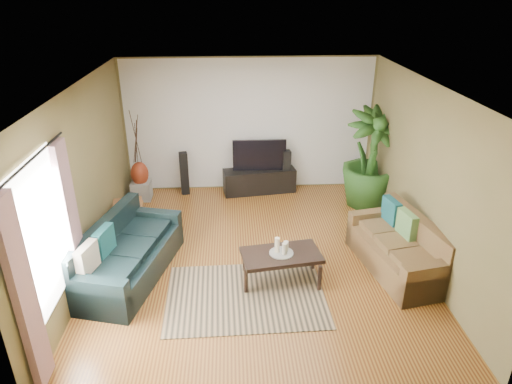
{
  "coord_description": "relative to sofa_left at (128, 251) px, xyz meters",
  "views": [
    {
      "loc": [
        -0.35,
        -6.12,
        3.97
      ],
      "look_at": [
        0.0,
        0.2,
        1.05
      ],
      "focal_mm": 32.0,
      "sensor_mm": 36.0,
      "label": 1
    }
  ],
  "objects": [
    {
      "name": "speaker_right",
      "position": [
        2.63,
        2.88,
        0.02
      ],
      "size": [
        0.18,
        0.19,
        0.89
      ],
      "primitive_type": "cube",
      "rotation": [
        0.0,
        0.0,
        0.12
      ],
      "color": "black",
      "rests_on": "floor"
    },
    {
      "name": "side_table",
      "position": [
        -0.28,
        1.4,
        -0.17
      ],
      "size": [
        0.57,
        0.57,
        0.52
      ],
      "primitive_type": "cube",
      "rotation": [
        0.0,
        0.0,
        0.19
      ],
      "color": "brown",
      "rests_on": "floor"
    },
    {
      "name": "wall_right",
      "position": [
        4.39,
        0.38,
        0.92
      ],
      "size": [
        0.0,
        5.5,
        5.5
      ],
      "primitive_type": "plane",
      "rotation": [
        1.57,
        0.0,
        -1.57
      ],
      "color": "brown",
      "rests_on": "ground"
    },
    {
      "name": "television",
      "position": [
        2.08,
        2.88,
        0.38
      ],
      "size": [
        1.07,
        0.06,
        0.63
      ],
      "primitive_type": "cube",
      "color": "black",
      "rests_on": "tv_stand"
    },
    {
      "name": "candle_tray",
      "position": [
        2.2,
        -0.25,
        0.04
      ],
      "size": [
        0.35,
        0.35,
        0.02
      ],
      "primitive_type": "cylinder",
      "color": "gray",
      "rests_on": "coffee_table"
    },
    {
      "name": "pedestal",
      "position": [
        -0.29,
        2.66,
        -0.24
      ],
      "size": [
        0.38,
        0.38,
        0.37
      ],
      "primitive_type": "cube",
      "rotation": [
        0.0,
        0.0,
        0.0
      ],
      "color": "gray",
      "rests_on": "floor"
    },
    {
      "name": "candle_short",
      "position": [
        2.27,
        -0.19,
        0.12
      ],
      "size": [
        0.07,
        0.07,
        0.14
      ],
      "primitive_type": "cylinder",
      "color": "beige",
      "rests_on": "candle_tray"
    },
    {
      "name": "candle_tall",
      "position": [
        2.14,
        -0.22,
        0.16
      ],
      "size": [
        0.07,
        0.07,
        0.22
      ],
      "primitive_type": "cylinder",
      "color": "silver",
      "rests_on": "candle_tray"
    },
    {
      "name": "wall_back",
      "position": [
        1.89,
        3.13,
        0.93
      ],
      "size": [
        5.0,
        0.0,
        5.0
      ],
      "primitive_type": "plane",
      "rotation": [
        1.57,
        0.0,
        0.0
      ],
      "color": "brown",
      "rests_on": "ground"
    },
    {
      "name": "candle_mid",
      "position": [
        2.24,
        -0.29,
        0.13
      ],
      "size": [
        0.07,
        0.07,
        0.17
      ],
      "primitive_type": "cylinder",
      "color": "beige",
      "rests_on": "candle_tray"
    },
    {
      "name": "sofa_right",
      "position": [
        3.96,
        -0.06,
        0.0
      ],
      "size": [
        1.13,
        1.89,
        0.85
      ],
      "primitive_type": "cube",
      "rotation": [
        0.0,
        0.0,
        -1.37
      ],
      "color": "brown",
      "rests_on": "floor"
    },
    {
      "name": "speaker_left",
      "position": [
        0.56,
        2.88,
        0.02
      ],
      "size": [
        0.19,
        0.2,
        0.88
      ],
      "primitive_type": "cube",
      "rotation": [
        0.0,
        0.0,
        0.19
      ],
      "color": "black",
      "rests_on": "floor"
    },
    {
      "name": "ceiling",
      "position": [
        1.89,
        0.38,
        2.28
      ],
      "size": [
        5.5,
        5.5,
        0.0
      ],
      "primitive_type": "plane",
      "rotation": [
        3.14,
        0.0,
        0.0
      ],
      "color": "white",
      "rests_on": "ground"
    },
    {
      "name": "backwall_panel",
      "position": [
        1.89,
        3.12,
        0.93
      ],
      "size": [
        4.9,
        0.0,
        4.9
      ],
      "primitive_type": "plane",
      "rotation": [
        1.57,
        0.0,
        0.0
      ],
      "color": "white",
      "rests_on": "ground"
    },
    {
      "name": "vase",
      "position": [
        -0.29,
        2.66,
        0.12
      ],
      "size": [
        0.34,
        0.34,
        0.48
      ],
      "primitive_type": "ellipsoid",
      "color": "maroon",
      "rests_on": "pedestal"
    },
    {
      "name": "curtain_near",
      "position": [
        -0.54,
        -1.97,
        0.72
      ],
      "size": [
        0.08,
        0.35,
        2.2
      ],
      "primitive_type": "cube",
      "color": "gray",
      "rests_on": "ground"
    },
    {
      "name": "wall_front",
      "position": [
        1.89,
        -2.37,
        0.93
      ],
      "size": [
        5.0,
        0.0,
        5.0
      ],
      "primitive_type": "plane",
      "rotation": [
        -1.57,
        0.0,
        0.0
      ],
      "color": "brown",
      "rests_on": "ground"
    },
    {
      "name": "floor",
      "position": [
        1.89,
        0.38,
        -0.42
      ],
      "size": [
        5.5,
        5.5,
        0.0
      ],
      "primitive_type": "plane",
      "color": "#956326",
      "rests_on": "ground"
    },
    {
      "name": "curtain_rod",
      "position": [
        -0.54,
        -1.22,
        1.87
      ],
      "size": [
        0.03,
        1.9,
        0.03
      ],
      "primitive_type": "cylinder",
      "rotation": [
        1.57,
        0.0,
        0.0
      ],
      "color": "black",
      "rests_on": "ground"
    },
    {
      "name": "area_rug",
      "position": [
        1.68,
        -0.6,
        -0.42
      ],
      "size": [
        2.22,
        1.6,
        0.01
      ],
      "primitive_type": "cube",
      "rotation": [
        0.0,
        0.0,
        0.02
      ],
      "color": "#9D835C",
      "rests_on": "floor"
    },
    {
      "name": "curtain_far",
      "position": [
        -0.54,
        -0.47,
        0.72
      ],
      "size": [
        0.08,
        0.35,
        2.2
      ],
      "primitive_type": "cube",
      "color": "gray",
      "rests_on": "ground"
    },
    {
      "name": "window_pane",
      "position": [
        -0.59,
        -1.22,
        0.97
      ],
      "size": [
        0.0,
        1.8,
        1.8
      ],
      "primitive_type": "plane",
      "rotation": [
        1.57,
        0.0,
        1.57
      ],
      "color": "white",
      "rests_on": "ground"
    },
    {
      "name": "plant_pot",
      "position": [
        4.14,
        2.18,
        -0.29
      ],
      "size": [
        0.35,
        0.35,
        0.27
      ],
      "primitive_type": "cylinder",
      "color": "black",
      "rests_on": "floor"
    },
    {
      "name": "sofa_left",
      "position": [
        0.0,
        0.0,
        0.0
      ],
      "size": [
        1.39,
        2.25,
        0.85
      ],
      "primitive_type": "cube",
      "rotation": [
        0.0,
        0.0,
        1.32
      ],
      "color": "black",
      "rests_on": "floor"
    },
    {
      "name": "wall_left",
      "position": [
        -0.61,
        0.38,
        0.92
      ],
      "size": [
        0.0,
        5.5,
        5.5
      ],
      "primitive_type": "plane",
      "rotation": [
        1.57,
        0.0,
        1.57
      ],
      "color": "brown",
      "rests_on": "ground"
    },
    {
      "name": "potted_plant",
      "position": [
        4.14,
        2.18,
        0.52
      ],
      "size": [
        1.27,
        1.27,
        1.89
      ],
      "primitive_type": "imported",
      "rotation": [
        0.0,
        0.0,
        0.22
      ],
      "color": "#214918",
      "rests_on": "floor"
    },
    {
      "name": "tv_stand",
      "position": [
        2.08,
        2.88,
        -0.18
      ],
      "size": [
        1.51,
        0.64,
        0.49
      ],
      "primitive_type": "cube",
      "rotation": [
        0.0,
        0.0,
        0.14
      ],
      "color": "black",
      "rests_on": "floor"
    },
    {
      "name": "coffee_table",
      "position": [
        2.2,
        -0.25,
        -0.2
      ],
      "size": [
        1.2,
        0.77,
        0.46
      ],
      "primitive_type": "cube",
      "rotation": [
        0.0,
        0.0,
        0.15
      ],
      "color": "black",
      "rests_on": "floor"
    }
  ]
}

